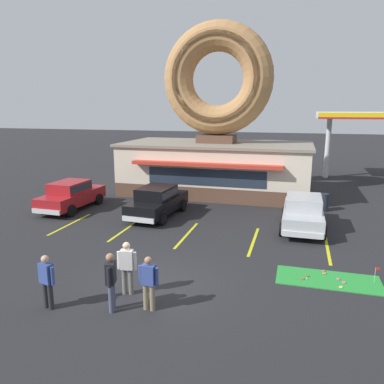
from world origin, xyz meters
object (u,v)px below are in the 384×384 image
object	(u,v)px
putting_flag_pin	(377,271)
pedestrian_clipboard_woman	(111,279)
car_silver	(303,211)
car_red	(71,194)
pedestrian_leather_jacket_man	(149,281)
trash_bin	(323,202)
pedestrian_hooded_kid	(127,266)
car_black	(157,200)
pedestrian_blue_sweater_man	(47,279)
golf_ball	(307,278)

from	to	relation	value
putting_flag_pin	pedestrian_clipboard_woman	xyz separation A→B (m)	(-7.45, -3.82, 0.52)
car_silver	pedestrian_clipboard_woman	bearing A→B (deg)	-119.64
car_red	pedestrian_leather_jacket_man	bearing A→B (deg)	-46.87
trash_bin	car_red	bearing A→B (deg)	-165.54
pedestrian_clipboard_woman	pedestrian_hooded_kid	bearing A→B (deg)	89.90
pedestrian_clipboard_woman	car_black	bearing A→B (deg)	103.25
car_black	pedestrian_blue_sweater_man	world-z (taller)	pedestrian_blue_sweater_man
pedestrian_hooded_kid	pedestrian_clipboard_woman	world-z (taller)	pedestrian_clipboard_woman
car_red	pedestrian_hooded_kid	xyz separation A→B (m)	(7.36, -8.22, 0.06)
car_silver	pedestrian_leather_jacket_man	bearing A→B (deg)	-115.54
car_silver	pedestrian_blue_sweater_man	world-z (taller)	pedestrian_blue_sweater_man
car_red	golf_ball	bearing A→B (deg)	-24.25
golf_ball	car_black	world-z (taller)	car_black
car_red	pedestrian_leather_jacket_man	distance (m)	12.20
golf_ball	trash_bin	size ratio (longest dim) A/B	0.04
trash_bin	car_silver	bearing A→B (deg)	-107.21
car_black	car_red	bearing A→B (deg)	179.90
golf_ball	pedestrian_hooded_kid	bearing A→B (deg)	-154.70
car_black	trash_bin	distance (m)	9.19
car_silver	trash_bin	xyz separation A→B (m)	(1.13, 3.66, -0.37)
putting_flag_pin	car_red	bearing A→B (deg)	159.94
pedestrian_leather_jacket_man	pedestrian_clipboard_woman	world-z (taller)	pedestrian_clipboard_woman
pedestrian_hooded_kid	pedestrian_leather_jacket_man	bearing A→B (deg)	-34.99
car_silver	car_red	bearing A→B (deg)	179.38
pedestrian_hooded_kid	pedestrian_leather_jacket_man	world-z (taller)	pedestrian_hooded_kid
pedestrian_leather_jacket_man	car_red	bearing A→B (deg)	133.13
car_silver	pedestrian_hooded_kid	distance (m)	9.60
putting_flag_pin	pedestrian_clipboard_woman	world-z (taller)	pedestrian_clipboard_woman
golf_ball	putting_flag_pin	distance (m)	2.19
car_black	car_silver	world-z (taller)	same
pedestrian_leather_jacket_man	pedestrian_clipboard_woman	xyz separation A→B (m)	(-0.99, -0.33, 0.08)
car_silver	trash_bin	size ratio (longest dim) A/B	4.68
car_red	pedestrian_hooded_kid	bearing A→B (deg)	-48.15
golf_ball	pedestrian_leather_jacket_man	world-z (taller)	pedestrian_leather_jacket_man
car_black	golf_ball	bearing A→B (deg)	-37.29
golf_ball	pedestrian_blue_sweater_man	world-z (taller)	pedestrian_blue_sweater_man
putting_flag_pin	car_black	world-z (taller)	car_black
car_silver	car_black	bearing A→B (deg)	179.01
car_black	trash_bin	world-z (taller)	car_black
car_red	trash_bin	size ratio (longest dim) A/B	4.72
golf_ball	car_silver	distance (m)	5.63
car_black	pedestrian_hooded_kid	bearing A→B (deg)	-75.17
golf_ball	pedestrian_leather_jacket_man	distance (m)	5.44
pedestrian_blue_sweater_man	putting_flag_pin	bearing A→B (deg)	24.44
pedestrian_blue_sweater_man	trash_bin	size ratio (longest dim) A/B	1.65
putting_flag_pin	pedestrian_blue_sweater_man	distance (m)	10.17
putting_flag_pin	car_red	xyz separation A→B (m)	(-14.81, 5.41, 0.43)
golf_ball	trash_bin	xyz separation A→B (m)	(1.00, 9.23, 0.45)
pedestrian_leather_jacket_man	pedestrian_clipboard_woman	bearing A→B (deg)	-161.74
car_red	car_silver	xyz separation A→B (m)	(12.53, -0.14, 0.00)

